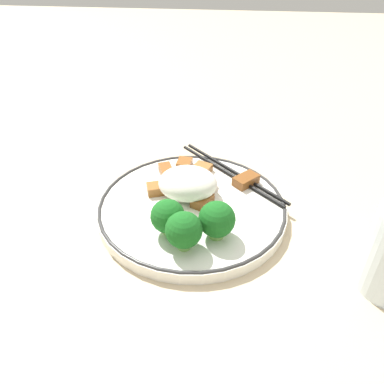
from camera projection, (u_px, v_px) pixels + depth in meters
name	position (u px, v px, depth m)	size (l,w,h in m)	color
ground_plane	(192.00, 213.00, 0.53)	(3.00, 3.00, 0.00)	#C6B28E
plate	(192.00, 207.00, 0.52)	(0.26, 0.26, 0.02)	white
rice_mound	(188.00, 183.00, 0.52)	(0.08, 0.07, 0.04)	white
broccoli_back_left	(168.00, 216.00, 0.45)	(0.04, 0.04, 0.05)	#7FB756
broccoli_back_center	(186.00, 231.00, 0.43)	(0.04, 0.04, 0.05)	#7FB756
broccoli_back_right	(217.00, 220.00, 0.45)	(0.05, 0.05, 0.05)	#7FB756
meat_near_front	(203.00, 168.00, 0.58)	(0.03, 0.03, 0.01)	#9E6633
meat_near_left	(166.00, 171.00, 0.57)	(0.03, 0.04, 0.01)	brown
meat_near_right	(184.00, 164.00, 0.59)	(0.02, 0.03, 0.01)	brown
meat_near_back	(202.00, 202.00, 0.51)	(0.03, 0.04, 0.01)	brown
meat_on_rice_edge	(205.00, 187.00, 0.54)	(0.03, 0.04, 0.01)	brown
meat_mid_left	(158.00, 189.00, 0.54)	(0.04, 0.03, 0.01)	#995B28
meat_mid_right	(246.00, 180.00, 0.55)	(0.04, 0.04, 0.01)	brown
chopsticks	(231.00, 173.00, 0.58)	(0.17, 0.16, 0.01)	black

